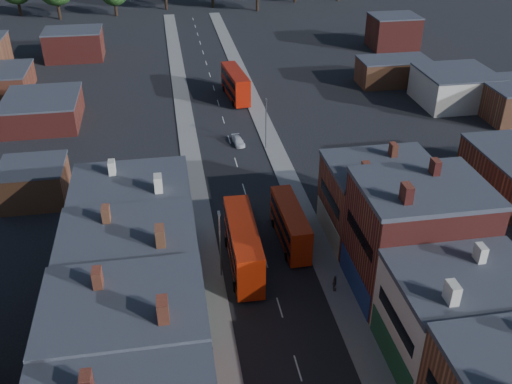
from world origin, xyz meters
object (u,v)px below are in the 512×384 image
object	(u,v)px
car_3	(238,141)
ped_3	(335,283)
bus_2	(235,84)
car_2	(243,214)
bus_0	(243,245)
bus_1	(290,224)
ped_1	(208,342)

from	to	relation	value
car_3	ped_3	size ratio (longest dim) A/B	2.01
bus_2	ped_3	bearing A→B (deg)	-92.98
car_2	ped_3	size ratio (longest dim) A/B	2.63
bus_0	bus_1	bearing A→B (deg)	32.46
bus_2	ped_1	xyz separation A→B (m)	(-11.13, -62.48, -1.77)
bus_1	bus_2	world-z (taller)	bus_2
bus_1	ped_1	distance (m)	19.12
bus_1	ped_3	world-z (taller)	bus_1
ped_1	ped_3	bearing A→B (deg)	-155.55
car_3	ped_1	distance (m)	43.58
ped_1	bus_0	bearing A→B (deg)	-112.57
car_2	car_3	size ratio (longest dim) A/B	1.30
ped_1	ped_3	size ratio (longest dim) A/B	1.03
bus_0	ped_3	size ratio (longest dim) A/B	6.82
bus_1	ped_1	size ratio (longest dim) A/B	5.65
car_2	car_3	xyz separation A→B (m)	(2.40, 21.36, -0.13)
bus_2	car_2	size ratio (longest dim) A/B	2.56
bus_2	ped_3	distance (m)	56.49
bus_2	car_3	size ratio (longest dim) A/B	3.33
car_2	car_3	bearing A→B (deg)	79.05
bus_2	bus_0	bearing A→B (deg)	-102.49
bus_0	ped_3	distance (m)	10.57
bus_0	ped_1	xyz separation A→B (m)	(-5.03, -11.77, -1.86)
bus_1	ped_1	world-z (taller)	bus_1
bus_0	bus_1	xyz separation A→B (m)	(6.06, 3.73, -0.43)
car_2	ped_1	bearing A→B (deg)	-111.34
car_2	bus_2	bearing A→B (deg)	78.95
bus_0	ped_1	distance (m)	12.93
ped_1	car_2	bearing A→B (deg)	-106.22
car_3	bus_0	bearing A→B (deg)	-103.85
bus_0	bus_2	xyz separation A→B (m)	(6.10, 50.71, -0.09)
bus_1	car_3	world-z (taller)	bus_1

